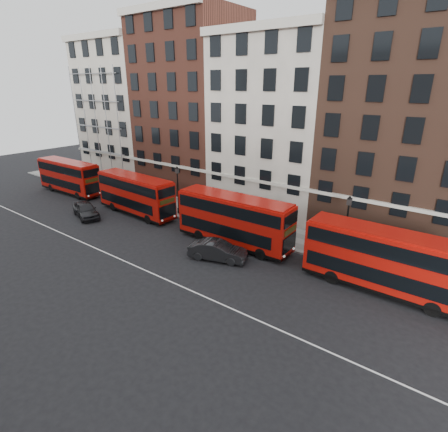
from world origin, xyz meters
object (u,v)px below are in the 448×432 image
Objects in this scene: bus_a at (69,176)px; bus_b at (135,194)px; car_rear at (86,210)px; bus_d at (383,259)px; car_front at (218,251)px; bus_c at (234,219)px.

bus_b reaches higher than bus_a.
bus_a is at bearing 85.88° from car_rear.
car_front is at bearing -165.09° from bus_d.
car_front is (27.33, -3.21, -1.52)m from bus_a.
car_rear is 17.62m from car_front.
bus_b is at bearing 179.87° from bus_d.
bus_a is 13.37m from bus_b.
bus_b is 5.63m from car_rear.
bus_b is at bearing -24.11° from car_rear.
bus_a is at bearing 178.97° from bus_c.
car_rear is (9.72, -4.00, -1.49)m from bus_a.
bus_b is at bearing -1.08° from bus_a.
bus_b is 25.89m from bus_d.
bus_c is 2.26× the size of car_front.
bus_b reaches higher than car_rear.
bus_c is 1.02× the size of bus_d.
bus_c is 17.48m from car_rear.
bus_b reaches higher than car_front.
car_rear is at bearing 74.01° from car_front.
car_rear is at bearing -23.46° from bus_a.
bus_b is 2.18× the size of car_front.
bus_a is at bearing 179.88° from bus_d.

